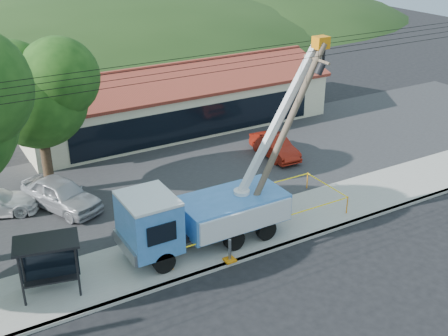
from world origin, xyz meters
name	(u,v)px	position (x,y,z in m)	size (l,w,h in m)	color
ground	(290,277)	(0.00, 0.00, 0.00)	(120.00, 120.00, 0.00)	black
curb	(263,252)	(0.00, 2.10, 0.07)	(60.00, 0.25, 0.15)	gray
sidewalk	(242,234)	(0.00, 4.00, 0.07)	(60.00, 4.00, 0.15)	gray
parking_lot	(172,174)	(0.00, 12.00, 0.05)	(60.00, 12.00, 0.10)	#28282B
strip_mall	(174,100)	(4.00, 19.98, 1.88)	(22.50, 8.53, 4.67)	beige
tree_lot	(36,89)	(-7.00, 13.00, 6.21)	(6.30, 5.60, 8.94)	#332316
hill_center	(99,35)	(10.00, 55.00, 0.00)	(89.60, 64.00, 32.00)	#1D3613
hill_east	(232,21)	(30.00, 55.00, 0.00)	(72.80, 52.00, 26.00)	#1D3613
utility_truck	(200,213)	(-2.23, 4.08, 1.87)	(10.42, 4.30, 9.22)	black
leaning_pole	(284,134)	(2.00, 3.63, 5.09)	(4.82, 1.78, 9.10)	brown
bus_shelter	(48,253)	(-9.24, 4.12, 1.96)	(2.85, 2.11, 2.47)	black
caution_tape	(249,211)	(0.75, 4.57, 0.88)	(10.12, 3.41, 0.99)	orange
car_silver	(63,210)	(-6.89, 11.04, 0.00)	(1.98, 4.92, 1.68)	#A8A9AF
car_red	(274,158)	(6.89, 11.06, 0.00)	(1.47, 4.20, 1.39)	maroon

